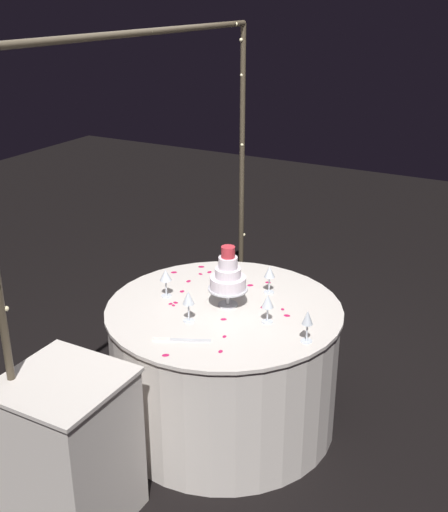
{
  "coord_description": "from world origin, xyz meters",
  "views": [
    {
      "loc": [
        -2.82,
        -1.54,
        2.38
      ],
      "look_at": [
        0.0,
        0.0,
        1.06
      ],
      "focal_mm": 45.58,
      "sensor_mm": 36.0,
      "label": 1
    }
  ],
  "objects_px": {
    "tiered_cake": "(228,277)",
    "wine_glass_4": "(307,319)",
    "wine_glass_2": "(188,299)",
    "wine_glass_3": "(166,276)",
    "decorative_arch": "(148,172)",
    "wine_glass_0": "(268,302)",
    "wine_glass_1": "(270,273)",
    "side_table": "(69,451)",
    "main_table": "(224,366)",
    "cake_knife": "(178,340)"
  },
  "relations": [
    {
      "from": "wine_glass_2",
      "to": "wine_glass_3",
      "type": "bearing_deg",
      "value": 54.1
    },
    {
      "from": "wine_glass_4",
      "to": "main_table",
      "type": "bearing_deg",
      "value": 76.3
    },
    {
      "from": "wine_glass_2",
      "to": "wine_glass_4",
      "type": "distance_m",
      "value": 0.63
    },
    {
      "from": "wine_glass_1",
      "to": "wine_glass_2",
      "type": "xyz_separation_m",
      "value": [
        -0.52,
        0.22,
        0.01
      ]
    },
    {
      "from": "decorative_arch",
      "to": "wine_glass_1",
      "type": "height_order",
      "value": "decorative_arch"
    },
    {
      "from": "decorative_arch",
      "to": "wine_glass_1",
      "type": "distance_m",
      "value": 0.89
    },
    {
      "from": "decorative_arch",
      "to": "wine_glass_0",
      "type": "bearing_deg",
      "value": -92.92
    },
    {
      "from": "wine_glass_0",
      "to": "wine_glass_2",
      "type": "distance_m",
      "value": 0.41
    },
    {
      "from": "side_table",
      "to": "wine_glass_2",
      "type": "xyz_separation_m",
      "value": [
        0.78,
        -0.18,
        0.49
      ]
    },
    {
      "from": "cake_knife",
      "to": "side_table",
      "type": "bearing_deg",
      "value": 157.39
    },
    {
      "from": "main_table",
      "to": "side_table",
      "type": "distance_m",
      "value": 1.05
    },
    {
      "from": "side_table",
      "to": "wine_glass_4",
      "type": "bearing_deg",
      "value": -42.52
    },
    {
      "from": "decorative_arch",
      "to": "wine_glass_3",
      "type": "bearing_deg",
      "value": -106.87
    },
    {
      "from": "wine_glass_3",
      "to": "wine_glass_2",
      "type": "bearing_deg",
      "value": -125.9
    },
    {
      "from": "cake_knife",
      "to": "main_table",
      "type": "bearing_deg",
      "value": -3.39
    },
    {
      "from": "wine_glass_3",
      "to": "wine_glass_0",
      "type": "bearing_deg",
      "value": -90.44
    },
    {
      "from": "wine_glass_1",
      "to": "wine_glass_4",
      "type": "distance_m",
      "value": 0.59
    },
    {
      "from": "wine_glass_3",
      "to": "wine_glass_4",
      "type": "xyz_separation_m",
      "value": [
        -0.1,
        -0.9,
        0.0
      ]
    },
    {
      "from": "wine_glass_0",
      "to": "wine_glass_3",
      "type": "relative_size",
      "value": 0.97
    },
    {
      "from": "wine_glass_0",
      "to": "decorative_arch",
      "type": "bearing_deg",
      "value": 87.08
    },
    {
      "from": "wine_glass_0",
      "to": "wine_glass_2",
      "type": "height_order",
      "value": "wine_glass_2"
    },
    {
      "from": "tiered_cake",
      "to": "wine_glass_0",
      "type": "relative_size",
      "value": 2.2
    },
    {
      "from": "main_table",
      "to": "wine_glass_0",
      "type": "height_order",
      "value": "wine_glass_0"
    },
    {
      "from": "main_table",
      "to": "wine_glass_1",
      "type": "xyz_separation_m",
      "value": [
        0.29,
        -0.14,
        0.5
      ]
    },
    {
      "from": "wine_glass_1",
      "to": "wine_glass_3",
      "type": "bearing_deg",
      "value": 123.48
    },
    {
      "from": "cake_knife",
      "to": "wine_glass_1",
      "type": "bearing_deg",
      "value": -12.65
    },
    {
      "from": "wine_glass_1",
      "to": "wine_glass_3",
      "type": "distance_m",
      "value": 0.59
    },
    {
      "from": "wine_glass_2",
      "to": "wine_glass_3",
      "type": "distance_m",
      "value": 0.34
    },
    {
      "from": "wine_glass_0",
      "to": "wine_glass_4",
      "type": "bearing_deg",
      "value": -109.64
    },
    {
      "from": "tiered_cake",
      "to": "wine_glass_4",
      "type": "height_order",
      "value": "tiered_cake"
    },
    {
      "from": "wine_glass_0",
      "to": "wine_glass_1",
      "type": "relative_size",
      "value": 0.98
    },
    {
      "from": "wine_glass_0",
      "to": "wine_glass_2",
      "type": "bearing_deg",
      "value": 117.63
    },
    {
      "from": "tiered_cake",
      "to": "decorative_arch",
      "type": "bearing_deg",
      "value": 94.03
    },
    {
      "from": "side_table",
      "to": "wine_glass_4",
      "type": "relative_size",
      "value": 4.53
    },
    {
      "from": "tiered_cake",
      "to": "wine_glass_4",
      "type": "relative_size",
      "value": 2.03
    },
    {
      "from": "tiered_cake",
      "to": "wine_glass_3",
      "type": "distance_m",
      "value": 0.37
    },
    {
      "from": "wine_glass_2",
      "to": "wine_glass_4",
      "type": "xyz_separation_m",
      "value": [
        0.1,
        -0.63,
        -0.01
      ]
    },
    {
      "from": "main_table",
      "to": "wine_glass_4",
      "type": "bearing_deg",
      "value": -103.7
    },
    {
      "from": "wine_glass_3",
      "to": "main_table",
      "type": "bearing_deg",
      "value": -84.48
    },
    {
      "from": "tiered_cake",
      "to": "wine_glass_2",
      "type": "bearing_deg",
      "value": 160.72
    },
    {
      "from": "main_table",
      "to": "wine_glass_2",
      "type": "bearing_deg",
      "value": 159.79
    },
    {
      "from": "main_table",
      "to": "wine_glass_1",
      "type": "distance_m",
      "value": 0.59
    },
    {
      "from": "main_table",
      "to": "wine_glass_2",
      "type": "distance_m",
      "value": 0.56
    },
    {
      "from": "wine_glass_0",
      "to": "wine_glass_4",
      "type": "height_order",
      "value": "wine_glass_4"
    },
    {
      "from": "decorative_arch",
      "to": "wine_glass_4",
      "type": "bearing_deg",
      "value": -97.38
    },
    {
      "from": "side_table",
      "to": "wine_glass_1",
      "type": "distance_m",
      "value": 1.45
    },
    {
      "from": "main_table",
      "to": "side_table",
      "type": "xyz_separation_m",
      "value": [
        -1.01,
        0.27,
        0.01
      ]
    },
    {
      "from": "wine_glass_3",
      "to": "decorative_arch",
      "type": "bearing_deg",
      "value": 73.13
    },
    {
      "from": "cake_knife",
      "to": "tiered_cake",
      "type": "bearing_deg",
      "value": -4.02
    },
    {
      "from": "main_table",
      "to": "wine_glass_0",
      "type": "distance_m",
      "value": 0.57
    }
  ]
}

